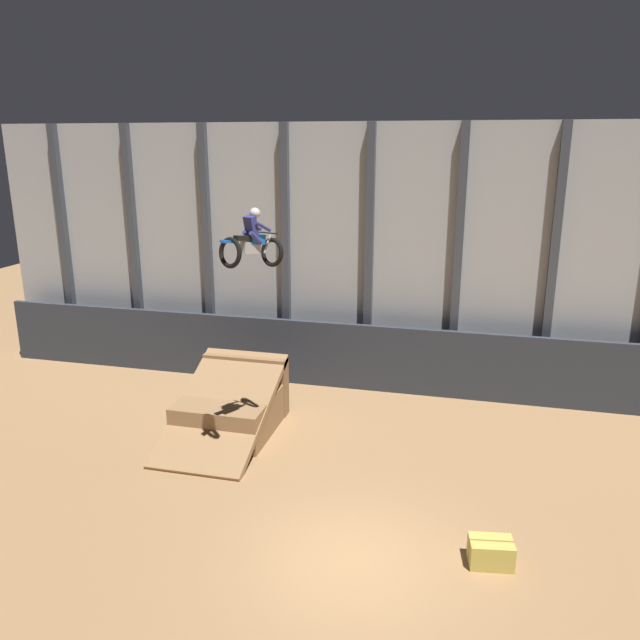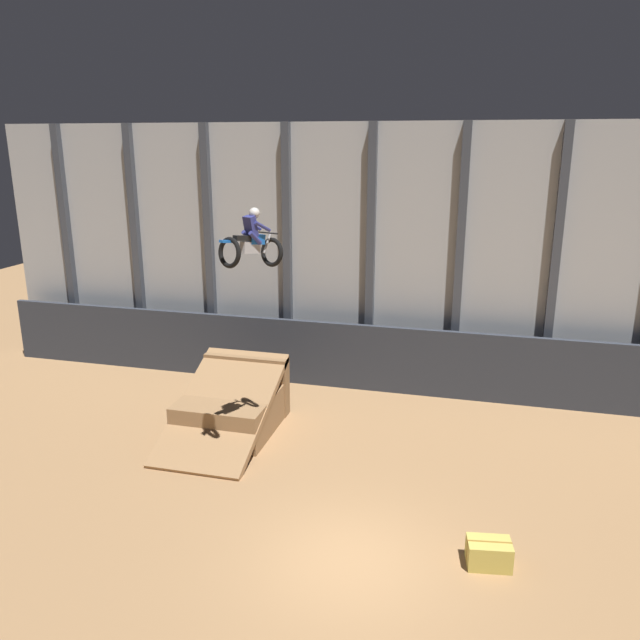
# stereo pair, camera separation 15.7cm
# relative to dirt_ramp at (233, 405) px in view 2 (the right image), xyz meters

# --- Properties ---
(ground_plane) EXTENTS (60.00, 60.00, 0.00)m
(ground_plane) POSITION_rel_dirt_ramp_xyz_m (4.86, -5.46, -0.71)
(ground_plane) COLOR #9E754C
(arena_back_wall) EXTENTS (32.00, 0.40, 9.17)m
(arena_back_wall) POSITION_rel_dirt_ramp_xyz_m (4.86, 4.95, 3.88)
(arena_back_wall) COLOR #ADB2B7
(arena_back_wall) RESTS_ON ground_plane
(lower_barrier) EXTENTS (31.36, 0.20, 2.38)m
(lower_barrier) POSITION_rel_dirt_ramp_xyz_m (4.86, 4.00, 0.48)
(lower_barrier) COLOR #2D333D
(lower_barrier) RESTS_ON ground_plane
(dirt_ramp) EXTENTS (2.75, 4.56, 2.10)m
(dirt_ramp) POSITION_rel_dirt_ramp_xyz_m (0.00, 0.00, 0.00)
(dirt_ramp) COLOR #966F48
(dirt_ramp) RESTS_ON ground_plane
(rider_bike_solo) EXTENTS (1.35, 1.75, 1.53)m
(rider_bike_solo) POSITION_rel_dirt_ramp_xyz_m (1.72, -2.50, 5.47)
(rider_bike_solo) COLOR black
(hay_bale_trackside) EXTENTS (0.98, 0.73, 0.57)m
(hay_bale_trackside) POSITION_rel_dirt_ramp_xyz_m (7.65, -4.83, -0.43)
(hay_bale_trackside) COLOR #CCB751
(hay_bale_trackside) RESTS_ON ground_plane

